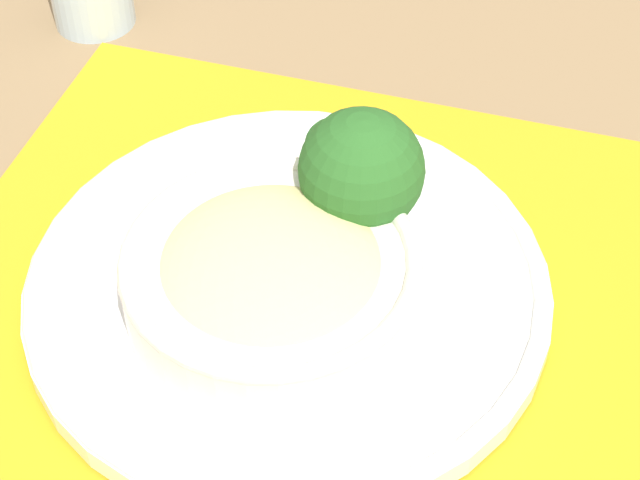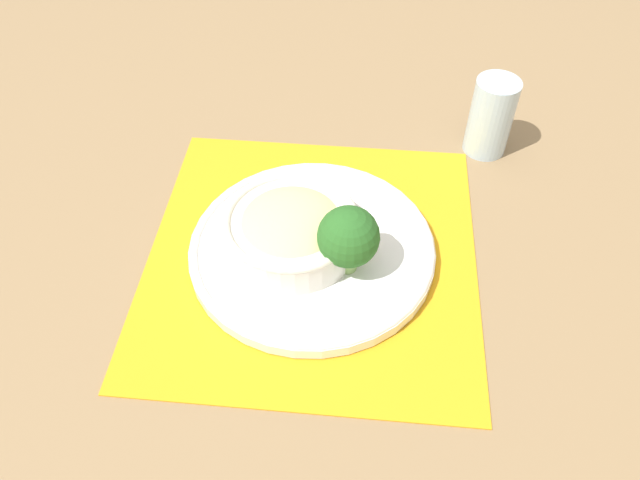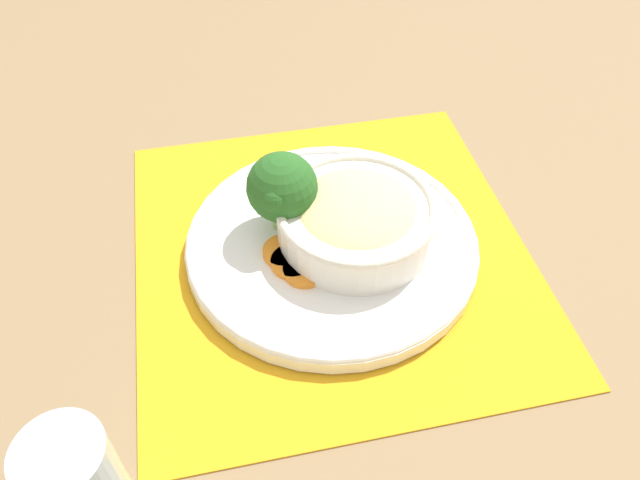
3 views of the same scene
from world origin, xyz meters
TOP-DOWN VIEW (x-y plane):
  - ground_plane at (0.00, 0.00)m, footprint 4.00×4.00m
  - placemat at (0.00, 0.00)m, footprint 0.46×0.44m
  - plate at (0.00, 0.00)m, footprint 0.32×0.32m
  - bowl at (-0.00, -0.03)m, footprint 0.17×0.17m
  - broccoli_floret at (0.03, 0.05)m, footprint 0.08×0.08m
  - carrot_slice_near at (-0.01, 0.05)m, footprint 0.05×0.05m
  - carrot_slice_middle at (-0.03, 0.05)m, footprint 0.05×0.05m
  - carrot_slice_far at (-0.04, 0.04)m, footprint 0.05×0.05m
  - water_glass at (-0.25, 0.24)m, footprint 0.06×0.06m

SIDE VIEW (x-z plane):
  - ground_plane at x=0.00m, z-range 0.00..0.00m
  - placemat at x=0.00m, z-range 0.00..0.00m
  - plate at x=0.00m, z-range 0.00..0.03m
  - carrot_slice_near at x=-0.01m, z-range 0.02..0.03m
  - carrot_slice_middle at x=-0.03m, z-range 0.02..0.03m
  - carrot_slice_far at x=-0.04m, z-range 0.02..0.03m
  - bowl at x=0.00m, z-range 0.02..0.08m
  - water_glass at x=-0.25m, z-range -0.01..0.11m
  - broccoli_floret at x=0.03m, z-range 0.03..0.12m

